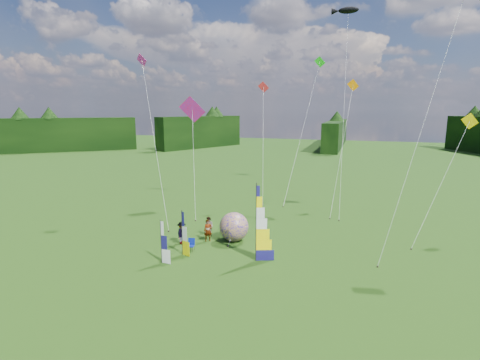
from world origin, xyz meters
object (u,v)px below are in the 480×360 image
(spectator_c, at_px, (182,233))
(side_banner_far, at_px, (161,242))
(feather_banner_main, at_px, (256,224))
(camp_chair, at_px, (191,245))
(spectator_a, at_px, (208,230))
(spectator_b, at_px, (209,227))
(kite_whale, at_px, (344,100))
(side_banner_left, at_px, (182,233))
(spectator_d, at_px, (229,226))
(bol_inflatable, at_px, (234,227))

(spectator_c, bearing_deg, side_banner_far, -177.88)
(feather_banner_main, relative_size, side_banner_far, 1.80)
(side_banner_far, distance_m, camp_chair, 3.00)
(side_banner_far, distance_m, spectator_a, 5.29)
(spectator_b, distance_m, kite_whale, 19.78)
(side_banner_left, bearing_deg, spectator_b, 106.02)
(camp_chair, bearing_deg, side_banner_left, -117.45)
(side_banner_far, distance_m, spectator_d, 7.03)
(feather_banner_main, distance_m, spectator_c, 6.95)
(spectator_a, height_order, spectator_c, spectator_c)
(spectator_d, bearing_deg, side_banner_left, 88.07)
(side_banner_far, height_order, bol_inflatable, side_banner_far)
(side_banner_far, relative_size, bol_inflatable, 1.28)
(feather_banner_main, relative_size, kite_whale, 0.24)
(spectator_a, bearing_deg, spectator_c, -175.11)
(spectator_c, xyz_separation_m, kite_whale, (11.26, 15.71, 10.61))
(side_banner_far, xyz_separation_m, bol_inflatable, (3.39, 5.78, -0.33))
(kite_whale, bearing_deg, side_banner_left, -134.38)
(bol_inflatable, bearing_deg, spectator_a, -160.29)
(side_banner_far, relative_size, spectator_c, 1.65)
(spectator_a, distance_m, spectator_c, 2.15)
(spectator_d, bearing_deg, side_banner_far, 88.47)
(side_banner_far, relative_size, spectator_b, 1.78)
(bol_inflatable, xyz_separation_m, spectator_b, (-2.37, 0.34, -0.34))
(spectator_c, height_order, kite_whale, kite_whale)
(spectator_a, distance_m, camp_chair, 2.50)
(side_banner_left, relative_size, camp_chair, 3.44)
(kite_whale, bearing_deg, spectator_c, -140.05)
(side_banner_left, height_order, spectator_b, side_banner_left)
(feather_banner_main, bearing_deg, spectator_a, 130.53)
(spectator_a, bearing_deg, bol_inflatable, -11.47)
(side_banner_far, height_order, spectator_d, side_banner_far)
(spectator_b, relative_size, camp_chair, 1.77)
(bol_inflatable, relative_size, kite_whale, 0.10)
(bol_inflatable, xyz_separation_m, spectator_d, (-0.72, 0.69, -0.25))
(bol_inflatable, bearing_deg, spectator_c, -152.07)
(camp_chair, bearing_deg, bol_inflatable, 44.04)
(side_banner_left, bearing_deg, feather_banner_main, 26.23)
(feather_banner_main, xyz_separation_m, side_banner_far, (-6.21, -2.42, -1.22))
(side_banner_far, relative_size, camp_chair, 3.15)
(side_banner_far, xyz_separation_m, spectator_a, (1.39, 5.06, -0.62))
(bol_inflatable, distance_m, spectator_d, 1.03)
(bol_inflatable, relative_size, spectator_a, 1.32)
(side_banner_left, bearing_deg, kite_whale, 80.08)
(side_banner_far, height_order, camp_chair, side_banner_far)
(spectator_c, relative_size, kite_whale, 0.08)
(side_banner_far, relative_size, spectator_d, 1.62)
(spectator_a, relative_size, spectator_d, 0.96)
(spectator_a, distance_m, spectator_d, 1.91)
(side_banner_far, relative_size, kite_whale, 0.13)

